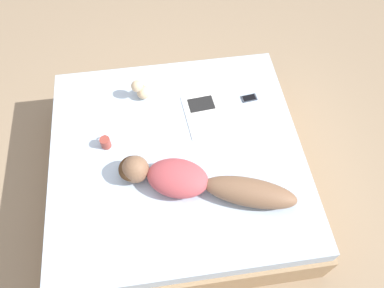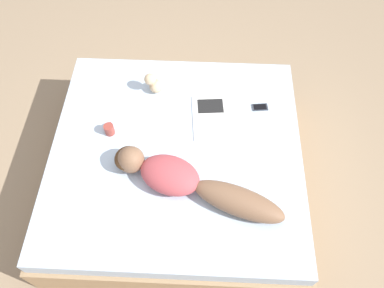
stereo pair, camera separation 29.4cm
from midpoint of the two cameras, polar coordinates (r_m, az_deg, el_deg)
name	(u,v)px [view 1 (the left image)]	position (r m, az deg, el deg)	size (l,w,h in m)	color
ground_plane	(179,182)	(3.43, -4.51, -5.97)	(12.00, 12.00, 0.00)	#9E8466
bed	(178,168)	(3.20, -4.82, -3.88)	(1.99, 2.05, 0.53)	tan
person	(196,181)	(2.73, -2.52, -5.98)	(0.65, 1.31, 0.21)	brown
open_magazine	(204,114)	(3.16, -0.77, 4.35)	(0.49, 0.35, 0.01)	white
coffee_mug	(105,142)	(3.06, -15.75, 0.04)	(0.11, 0.08, 0.09)	#993D33
cell_phone	(249,98)	(3.28, 6.17, 6.80)	(0.09, 0.14, 0.01)	#333842
plush_toy	(141,90)	(3.27, -10.37, 7.94)	(0.13, 0.15, 0.19)	#D1B289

